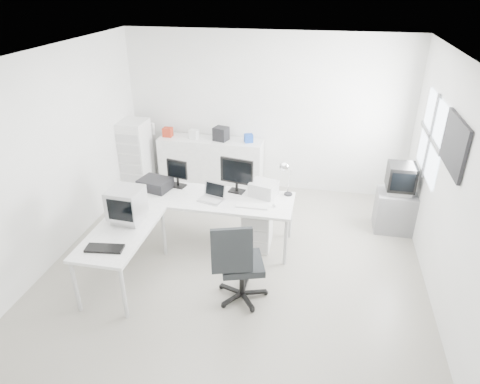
% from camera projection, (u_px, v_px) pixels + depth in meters
% --- Properties ---
extents(floor, '(5.00, 5.00, 0.01)m').
position_uv_depth(floor, '(237.00, 262.00, 5.99)').
color(floor, '#B4B2A2').
rests_on(floor, ground).
extents(ceiling, '(5.00, 5.00, 0.01)m').
position_uv_depth(ceiling, '(236.00, 55.00, 4.72)').
color(ceiling, white).
rests_on(ceiling, back_wall).
extents(back_wall, '(5.00, 0.02, 2.80)m').
position_uv_depth(back_wall, '(266.00, 114.00, 7.54)').
color(back_wall, silver).
rests_on(back_wall, floor).
extents(left_wall, '(0.02, 5.00, 2.80)m').
position_uv_depth(left_wall, '(57.00, 156.00, 5.79)').
color(left_wall, silver).
rests_on(left_wall, floor).
extents(right_wall, '(0.02, 5.00, 2.80)m').
position_uv_depth(right_wall, '(449.00, 188.00, 4.91)').
color(right_wall, silver).
rests_on(right_wall, floor).
extents(window, '(0.02, 1.20, 1.10)m').
position_uv_depth(window, '(431.00, 137.00, 5.87)').
color(window, white).
rests_on(window, right_wall).
extents(wall_picture, '(0.04, 0.90, 0.60)m').
position_uv_depth(wall_picture, '(454.00, 144.00, 4.78)').
color(wall_picture, black).
rests_on(wall_picture, right_wall).
extents(main_desk, '(2.40, 0.80, 0.75)m').
position_uv_depth(main_desk, '(210.00, 220.00, 6.29)').
color(main_desk, white).
rests_on(main_desk, floor).
extents(side_desk, '(0.70, 1.40, 0.75)m').
position_uv_depth(side_desk, '(124.00, 256.00, 5.48)').
color(side_desk, white).
rests_on(side_desk, floor).
extents(drawer_pedestal, '(0.40, 0.50, 0.60)m').
position_uv_depth(drawer_pedestal, '(257.00, 227.00, 6.24)').
color(drawer_pedestal, white).
rests_on(drawer_pedestal, floor).
extents(inkjet_printer, '(0.51, 0.44, 0.16)m').
position_uv_depth(inkjet_printer, '(155.00, 184.00, 6.32)').
color(inkjet_printer, black).
rests_on(inkjet_printer, main_desk).
extents(lcd_monitor_small, '(0.36, 0.26, 0.41)m').
position_uv_depth(lcd_monitor_small, '(177.00, 174.00, 6.34)').
color(lcd_monitor_small, black).
rests_on(lcd_monitor_small, main_desk).
extents(lcd_monitor_large, '(0.53, 0.29, 0.52)m').
position_uv_depth(lcd_monitor_large, '(237.00, 176.00, 6.15)').
color(lcd_monitor_large, black).
rests_on(lcd_monitor_large, main_desk).
extents(laptop, '(0.44, 0.45, 0.24)m').
position_uv_depth(laptop, '(211.00, 193.00, 5.97)').
color(laptop, '#B7B7BA').
rests_on(laptop, main_desk).
extents(white_keyboard, '(0.45, 0.14, 0.02)m').
position_uv_depth(white_keyboard, '(252.00, 206.00, 5.86)').
color(white_keyboard, white).
rests_on(white_keyboard, main_desk).
extents(white_mouse, '(0.05, 0.05, 0.05)m').
position_uv_depth(white_mouse, '(274.00, 205.00, 5.85)').
color(white_mouse, white).
rests_on(white_mouse, main_desk).
extents(laser_printer, '(0.43, 0.39, 0.21)m').
position_uv_depth(laser_printer, '(264.00, 189.00, 6.13)').
color(laser_printer, '#B0B0B0').
rests_on(laser_printer, main_desk).
extents(desk_lamp, '(0.20, 0.20, 0.49)m').
position_uv_depth(desk_lamp, '(289.00, 180.00, 6.07)').
color(desk_lamp, silver).
rests_on(desk_lamp, main_desk).
extents(crt_monitor, '(0.41, 0.41, 0.45)m').
position_uv_depth(crt_monitor, '(126.00, 206.00, 5.42)').
color(crt_monitor, '#B7B7BA').
rests_on(crt_monitor, side_desk).
extents(black_keyboard, '(0.45, 0.23, 0.03)m').
position_uv_depth(black_keyboard, '(105.00, 248.00, 4.95)').
color(black_keyboard, black).
rests_on(black_keyboard, side_desk).
extents(office_chair, '(0.81, 0.81, 1.12)m').
position_uv_depth(office_chair, '(242.00, 260.00, 5.09)').
color(office_chair, '#242729').
rests_on(office_chair, floor).
extents(tv_cabinet, '(0.59, 0.48, 0.64)m').
position_uv_depth(tv_cabinet, '(395.00, 211.00, 6.63)').
color(tv_cabinet, slate).
rests_on(tv_cabinet, floor).
extents(crt_tv, '(0.50, 0.48, 0.45)m').
position_uv_depth(crt_tv, '(401.00, 179.00, 6.38)').
color(crt_tv, black).
rests_on(crt_tv, tv_cabinet).
extents(sideboard, '(1.89, 0.47, 0.95)m').
position_uv_depth(sideboard, '(211.00, 164.00, 7.90)').
color(sideboard, white).
rests_on(sideboard, floor).
extents(clutter_box_a, '(0.16, 0.15, 0.16)m').
position_uv_depth(clutter_box_a, '(168.00, 132.00, 7.79)').
color(clutter_box_a, '#A52B17').
rests_on(clutter_box_a, sideboard).
extents(clutter_box_b, '(0.18, 0.16, 0.15)m').
position_uv_depth(clutter_box_b, '(194.00, 134.00, 7.70)').
color(clutter_box_b, white).
rests_on(clutter_box_b, sideboard).
extents(clutter_box_c, '(0.29, 0.27, 0.24)m').
position_uv_depth(clutter_box_c, '(221.00, 134.00, 7.59)').
color(clutter_box_c, black).
rests_on(clutter_box_c, sideboard).
extents(clutter_box_d, '(0.18, 0.17, 0.15)m').
position_uv_depth(clutter_box_d, '(249.00, 138.00, 7.53)').
color(clutter_box_d, '#163F9E').
rests_on(clutter_box_d, sideboard).
extents(clutter_bottle, '(0.07, 0.07, 0.22)m').
position_uv_depth(clutter_bottle, '(153.00, 129.00, 7.86)').
color(clutter_bottle, white).
rests_on(clutter_bottle, sideboard).
extents(filing_cabinet, '(0.45, 0.54, 1.30)m').
position_uv_depth(filing_cabinet, '(136.00, 156.00, 7.78)').
color(filing_cabinet, white).
rests_on(filing_cabinet, floor).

